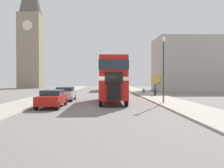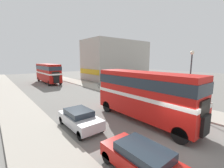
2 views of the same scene
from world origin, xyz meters
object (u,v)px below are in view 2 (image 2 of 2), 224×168
street_lamp (191,73)px  bus_distant (48,72)px  pedestrian_walking (125,87)px  bicycle_on_pavement (101,86)px  car_parked_near (146,162)px  car_parked_mid (80,119)px  double_decker_bus (144,92)px

street_lamp → bus_distant: bearing=98.8°
pedestrian_walking → bicycle_on_pavement: (-0.65, 5.44, -0.61)m
car_parked_near → bicycle_on_pavement: size_ratio=2.61×
bus_distant → bicycle_on_pavement: bus_distant is taller
bus_distant → bicycle_on_pavement: 14.17m
car_parked_mid → bicycle_on_pavement: (10.10, 11.73, -0.26)m
car_parked_near → pedestrian_walking: 16.56m
double_decker_bus → car_parked_mid: 5.57m
car_parked_mid → bicycle_on_pavement: size_ratio=2.32×
double_decker_bus → bicycle_on_pavement: bearing=69.2°
bus_distant → pedestrian_walking: (5.72, -18.51, -1.43)m
car_parked_mid → pedestrian_walking: 12.45m
bicycle_on_pavement → street_lamp: bearing=-92.5°
pedestrian_walking → street_lamp: 10.57m
double_decker_bus → car_parked_mid: double_decker_bus is taller
car_parked_mid → bicycle_on_pavement: bearing=49.3°
pedestrian_walking → bicycle_on_pavement: 5.52m
car_parked_near → street_lamp: street_lamp is taller
street_lamp → car_parked_near: bearing=-165.3°
bus_distant → pedestrian_walking: bus_distant is taller
double_decker_bus → street_lamp: size_ratio=1.63×
car_parked_near → car_parked_mid: 6.29m
bus_distant → car_parked_mid: size_ratio=2.56×
car_parked_mid → double_decker_bus: bearing=-24.1°
car_parked_mid → street_lamp: street_lamp is taller
bus_distant → street_lamp: size_ratio=1.78×
double_decker_bus → pedestrian_walking: double_decker_bus is taller
double_decker_bus → bus_distant: 26.95m
pedestrian_walking → car_parked_near: bearing=-130.6°
pedestrian_walking → street_lamp: (-1.31, -10.09, 2.86)m
car_parked_near → pedestrian_walking: pedestrian_walking is taller
car_parked_near → bicycle_on_pavement: (10.13, 18.01, -0.24)m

